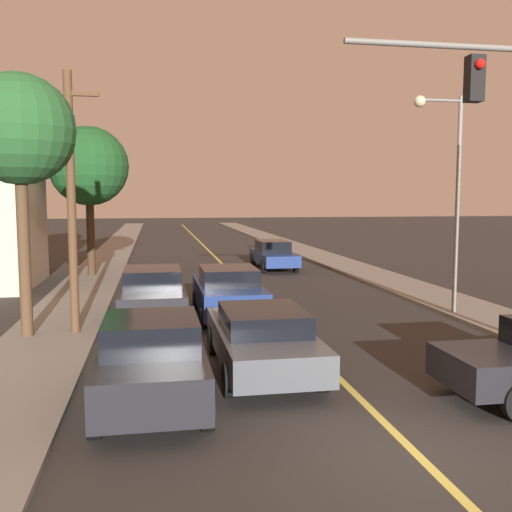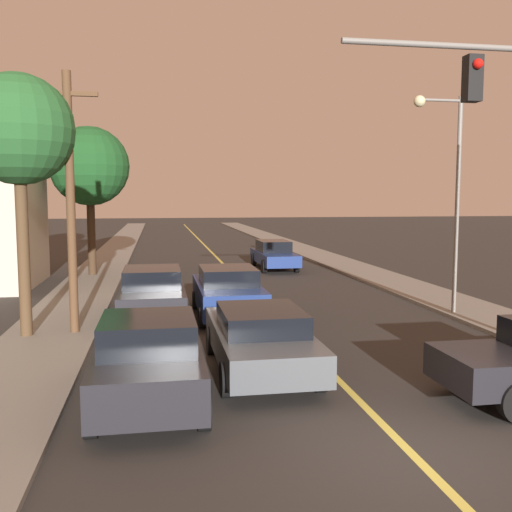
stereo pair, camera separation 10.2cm
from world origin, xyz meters
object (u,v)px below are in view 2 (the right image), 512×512
object	(u,v)px
utility_pole_left	(70,198)
car_near_lane_front	(260,338)
streetlamp_right	(447,175)
tree_left_far	(89,167)
car_outer_lane_front	(149,360)
car_far_oncoming	(274,254)
car_outer_lane_second	(152,293)
tree_left_near	(18,132)
car_near_lane_second	(228,292)

from	to	relation	value
utility_pole_left	car_near_lane_front	bearing A→B (deg)	-42.06
streetlamp_right	tree_left_far	xyz separation A→B (m)	(-12.23, 11.35, 0.74)
car_outer_lane_front	streetlamp_right	xyz separation A→B (m)	(9.28, 6.53, 3.68)
tree_left_far	car_far_oncoming	bearing A→B (deg)	9.40
car_outer_lane_second	utility_pole_left	size ratio (longest dim) A/B	0.70
car_near_lane_front	tree_left_near	world-z (taller)	tree_left_near
streetlamp_right	tree_left_near	bearing A→B (deg)	-175.64
car_outer_lane_front	utility_pole_left	bearing A→B (deg)	110.15
tree_left_near	streetlamp_right	bearing A→B (deg)	4.36
car_near_lane_front	car_far_oncoming	world-z (taller)	car_far_oncoming
car_near_lane_front	car_outer_lane_front	distance (m)	2.93
car_outer_lane_second	car_near_lane_second	bearing A→B (deg)	-6.47
car_near_lane_front	tree_left_far	distance (m)	17.61
car_outer_lane_second	utility_pole_left	world-z (taller)	utility_pole_left
car_near_lane_front	car_near_lane_second	world-z (taller)	car_near_lane_second
car_near_lane_front	car_outer_lane_second	world-z (taller)	car_outer_lane_second
car_near_lane_second	tree_left_near	distance (m)	7.69
car_outer_lane_second	utility_pole_left	xyz separation A→B (m)	(-2.12, -2.09, 3.00)
car_near_lane_second	car_outer_lane_second	xyz separation A→B (m)	(-2.38, 0.27, -0.01)
car_near_lane_second	tree_left_near	xyz separation A→B (m)	(-5.72, -2.02, 4.73)
tree_left_near	tree_left_far	xyz separation A→B (m)	(0.40, 12.31, -0.27)
car_near_lane_front	tree_left_far	bearing A→B (deg)	108.22
car_near_lane_second	car_outer_lane_front	distance (m)	7.95
car_far_oncoming	utility_pole_left	distance (m)	16.34
car_near_lane_second	tree_left_far	distance (m)	12.42
car_outer_lane_front	car_outer_lane_second	world-z (taller)	car_outer_lane_front
car_near_lane_second	car_outer_lane_front	world-z (taller)	car_outer_lane_front
tree_left_near	tree_left_far	distance (m)	12.32
utility_pole_left	tree_left_far	distance (m)	12.23
streetlamp_right	car_outer_lane_second	bearing A→B (deg)	171.88
car_outer_lane_front	car_outer_lane_second	size ratio (longest dim) A/B	0.85
car_outer_lane_second	tree_left_far	bearing A→B (deg)	106.35
car_outer_lane_front	car_far_oncoming	xyz separation A→B (m)	(6.33, 19.41, -0.08)
car_outer_lane_second	tree_left_near	world-z (taller)	tree_left_near
car_far_oncoming	car_near_lane_second	bearing A→B (deg)	71.52
car_near_lane_front	streetlamp_right	world-z (taller)	streetlamp_right
streetlamp_right	car_near_lane_front	bearing A→B (deg)	-145.04
car_far_oncoming	utility_pole_left	size ratio (longest dim) A/B	0.73
streetlamp_right	tree_left_near	size ratio (longest dim) A/B	0.99
car_outer_lane_front	streetlamp_right	bearing A→B (deg)	35.13
car_near_lane_second	tree_left_near	world-z (taller)	tree_left_near
car_near_lane_front	car_outer_lane_second	distance (m)	6.60
car_far_oncoming	tree_left_near	size ratio (longest dim) A/B	0.74
tree_left_near	tree_left_far	bearing A→B (deg)	88.14
car_near_lane_front	car_near_lane_second	distance (m)	5.88
tree_left_far	utility_pole_left	bearing A→B (deg)	-86.11
streetlamp_right	car_near_lane_second	bearing A→B (deg)	171.32
car_near_lane_front	utility_pole_left	world-z (taller)	utility_pole_left
tree_left_far	car_outer_lane_second	bearing A→B (deg)	-73.65
car_outer_lane_front	utility_pole_left	xyz separation A→B (m)	(-2.12, 5.77, 2.95)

